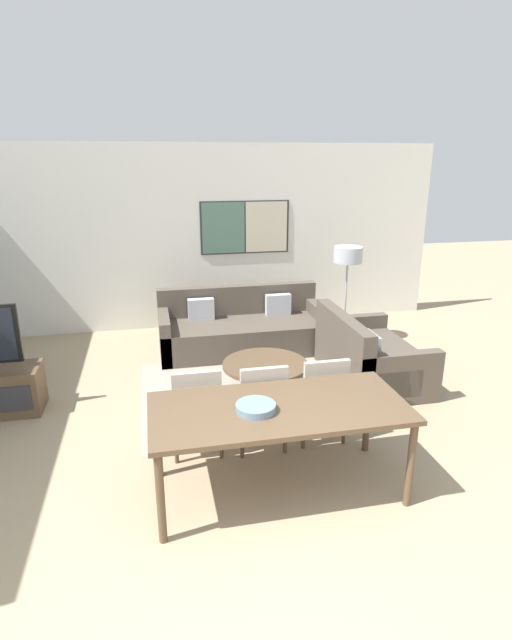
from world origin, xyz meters
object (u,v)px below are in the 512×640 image
at_px(sofa_side, 366,359).
at_px(floor_lamp, 348,261).
at_px(dining_table, 279,414).
at_px(sofa_main, 242,330).
at_px(coffee_table, 265,370).
at_px(dining_chair_right, 321,393).
at_px(dining_chair_left, 196,405).
at_px(fruit_bowl, 256,407).
at_px(dining_chair_centre, 261,401).

distance_m(sofa_side, floor_lamp, 1.59).
bearing_deg(dining_table, floor_lamp, 59.97).
xyz_separation_m(sofa_main, dining_table, (-0.30, -3.20, 0.42)).
distance_m(coffee_table, dining_chair_right, 1.15).
height_order(dining_chair_left, floor_lamp, floor_lamp).
bearing_deg(fruit_bowl, dining_chair_left, 118.53).
bearing_deg(dining_chair_centre, floor_lamp, 53.97).
xyz_separation_m(coffee_table, dining_table, (-0.30, -1.76, 0.42)).
relative_size(sofa_main, dining_table, 1.15).
distance_m(sofa_main, sofa_side, 1.87).
height_order(coffee_table, dining_table, dining_table).
distance_m(dining_table, fruit_bowl, 0.22).
xyz_separation_m(sofa_side, coffee_table, (-1.27, -0.07, -0.00)).
height_order(dining_table, dining_chair_right, dining_chair_right).
bearing_deg(dining_table, dining_chair_right, 48.83).
relative_size(coffee_table, dining_chair_left, 1.13).
bearing_deg(coffee_table, dining_chair_left, -129.13).
bearing_deg(dining_chair_centre, coffee_table, 74.95).
xyz_separation_m(sofa_main, dining_chair_left, (-0.89, -2.53, 0.21)).
xyz_separation_m(dining_chair_left, dining_chair_centre, (0.58, -0.04, 0.00)).
height_order(sofa_main, dining_chair_right, dining_chair_right).
xyz_separation_m(sofa_main, coffee_table, (0.00, -1.44, -0.00)).
xyz_separation_m(dining_table, dining_chair_right, (0.58, 0.67, -0.21)).
xyz_separation_m(coffee_table, dining_chair_right, (0.28, -1.09, 0.21)).
height_order(sofa_main, coffee_table, sofa_main).
bearing_deg(sofa_main, dining_chair_centre, -96.73).
bearing_deg(dining_chair_left, dining_chair_centre, -3.74).
relative_size(sofa_side, dining_table, 0.75).
height_order(dining_chair_right, fruit_bowl, dining_chair_right).
xyz_separation_m(sofa_side, dining_chair_right, (-0.99, -1.16, 0.21)).
height_order(dining_chair_centre, floor_lamp, floor_lamp).
distance_m(dining_chair_left, dining_chair_right, 1.17).
relative_size(sofa_main, dining_chair_right, 2.67).
distance_m(sofa_side, dining_chair_centre, 1.98).
height_order(dining_table, dining_chair_left, dining_chair_left).
xyz_separation_m(coffee_table, dining_chair_centre, (-0.30, -1.13, 0.21)).
bearing_deg(sofa_main, dining_table, -95.41).
relative_size(dining_chair_centre, fruit_bowl, 2.81).
xyz_separation_m(dining_table, dining_chair_left, (-0.58, 0.67, -0.21)).
height_order(dining_chair_left, dining_chair_centre, same).
height_order(dining_chair_left, dining_chair_right, same).
bearing_deg(sofa_side, coffee_table, 93.15).
distance_m(dining_chair_centre, fruit_bowl, 0.77).
bearing_deg(dining_chair_right, dining_chair_centre, -176.87).
distance_m(coffee_table, fruit_bowl, 1.94).
relative_size(dining_chair_centre, floor_lamp, 0.61).
relative_size(sofa_main, sofa_side, 1.54).
xyz_separation_m(sofa_main, floor_lamp, (1.48, -0.11, 0.95)).
distance_m(sofa_side, fruit_bowl, 2.63).
bearing_deg(dining_chair_right, sofa_main, 96.30).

